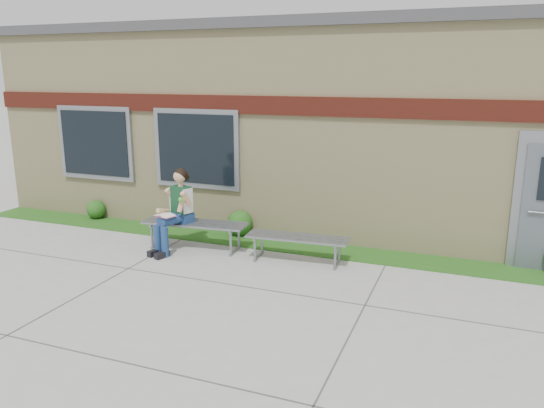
% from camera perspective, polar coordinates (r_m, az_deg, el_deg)
% --- Properties ---
extents(ground, '(80.00, 80.00, 0.00)m').
position_cam_1_polar(ground, '(7.52, 1.55, -11.19)').
color(ground, '#9E9E99').
rests_on(ground, ground).
extents(grass_strip, '(16.00, 0.80, 0.02)m').
position_cam_1_polar(grass_strip, '(9.83, 6.69, -5.06)').
color(grass_strip, '#214813').
rests_on(grass_strip, ground).
extents(school_building, '(16.20, 6.22, 4.20)m').
position_cam_1_polar(school_building, '(12.66, 10.89, 8.74)').
color(school_building, beige).
rests_on(school_building, ground).
extents(bench_left, '(2.00, 0.73, 0.51)m').
position_cam_1_polar(bench_left, '(9.94, -8.28, -2.59)').
color(bench_left, slate).
rests_on(bench_left, ground).
extents(bench_right, '(1.79, 0.61, 0.46)m').
position_cam_1_polar(bench_right, '(9.17, 2.72, -4.13)').
color(bench_right, slate).
rests_on(bench_right, ground).
extents(girl, '(0.61, 0.96, 1.51)m').
position_cam_1_polar(girl, '(9.79, -10.36, -0.53)').
color(girl, navy).
rests_on(girl, ground).
extents(shrub_west, '(0.41, 0.41, 0.41)m').
position_cam_1_polar(shrub_west, '(12.49, -18.40, -0.54)').
color(shrub_west, '#214813').
rests_on(shrub_west, grass_strip).
extents(shrub_mid, '(0.51, 0.51, 0.51)m').
position_cam_1_polar(shrub_mid, '(10.62, -3.49, -2.05)').
color(shrub_mid, '#214813').
rests_on(shrub_mid, grass_strip).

